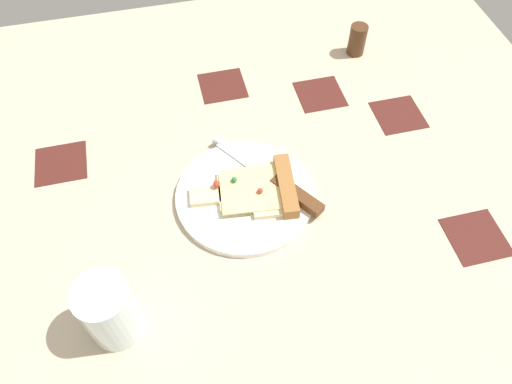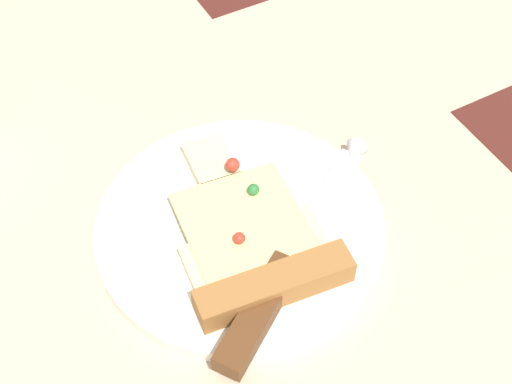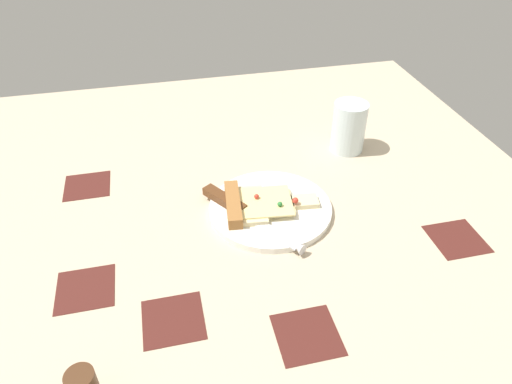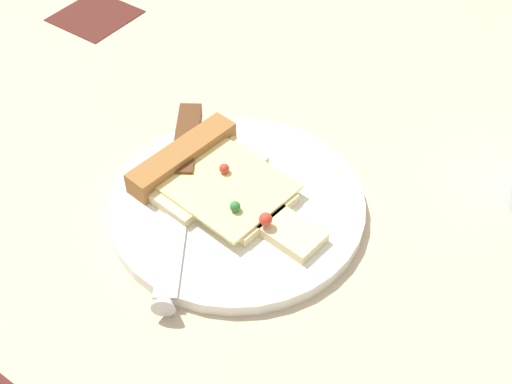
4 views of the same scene
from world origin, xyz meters
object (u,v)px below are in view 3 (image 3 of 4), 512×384
object	(u,v)px
pizza_slice	(257,204)
drinking_glass	(349,127)
knife	(242,211)
plate	(270,209)

from	to	relation	value
pizza_slice	drinking_glass	size ratio (longest dim) A/B	1.61
knife	plate	bearing A→B (deg)	155.11
knife	drinking_glass	world-z (taller)	drinking_glass
plate	knife	size ratio (longest dim) A/B	1.10
plate	drinking_glass	world-z (taller)	drinking_glass
pizza_slice	knife	bearing A→B (deg)	-62.45
knife	drinking_glass	distance (cm)	33.89
knife	drinking_glass	xyz separation A→B (cm)	(-28.10, -18.57, 3.82)
pizza_slice	knife	xyz separation A→B (cm)	(3.11, 1.20, -0.18)
drinking_glass	pizza_slice	bearing A→B (deg)	34.81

